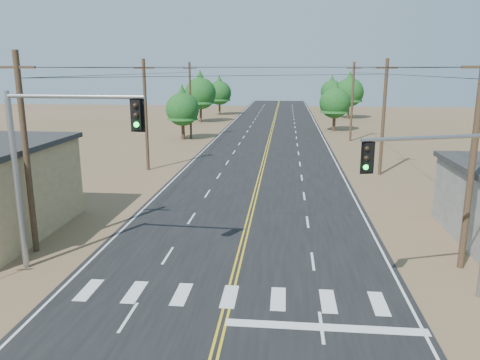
# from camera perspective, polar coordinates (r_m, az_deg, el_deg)

# --- Properties ---
(road) EXTENTS (15.00, 200.00, 0.02)m
(road) POSITION_cam_1_polar(r_m,az_deg,el_deg) (40.53, 2.44, 0.38)
(road) COLOR black
(road) RESTS_ON ground
(utility_pole_left_near) EXTENTS (1.80, 0.30, 10.00)m
(utility_pole_left_near) POSITION_cam_1_polar(r_m,az_deg,el_deg) (25.21, -24.63, 3.02)
(utility_pole_left_near) COLOR #4C3826
(utility_pole_left_near) RESTS_ON ground
(utility_pole_left_mid) EXTENTS (1.80, 0.30, 10.00)m
(utility_pole_left_mid) POSITION_cam_1_polar(r_m,az_deg,el_deg) (43.51, -11.41, 7.84)
(utility_pole_left_mid) COLOR #4C3826
(utility_pole_left_mid) RESTS_ON ground
(utility_pole_left_far) EXTENTS (1.80, 0.30, 10.00)m
(utility_pole_left_far) POSITION_cam_1_polar(r_m,az_deg,el_deg) (62.85, -6.08, 9.66)
(utility_pole_left_far) COLOR #4C3826
(utility_pole_left_far) RESTS_ON ground
(utility_pole_right_near) EXTENTS (1.80, 0.30, 10.00)m
(utility_pole_right_near) POSITION_cam_1_polar(r_m,az_deg,el_deg) (23.34, 26.49, 2.09)
(utility_pole_right_near) COLOR #4C3826
(utility_pole_right_near) RESTS_ON ground
(utility_pole_right_mid) EXTENTS (1.80, 0.30, 10.00)m
(utility_pole_right_mid) POSITION_cam_1_polar(r_m,az_deg,el_deg) (42.45, 17.09, 7.39)
(utility_pole_right_mid) COLOR #4C3826
(utility_pole_right_mid) RESTS_ON ground
(utility_pole_right_far) EXTENTS (1.80, 0.30, 10.00)m
(utility_pole_right_far) POSITION_cam_1_polar(r_m,az_deg,el_deg) (62.12, 13.52, 9.33)
(utility_pole_right_far) COLOR #4C3826
(utility_pole_right_far) RESTS_ON ground
(signal_mast_left) EXTENTS (6.32, 0.74, 8.22)m
(signal_mast_left) POSITION_cam_1_polar(r_m,az_deg,el_deg) (22.19, -22.09, 3.05)
(signal_mast_left) COLOR gray
(signal_mast_left) RESTS_ON ground
(signal_mast_right) EXTENTS (5.56, 2.18, 6.89)m
(signal_mast_right) POSITION_cam_1_polar(r_m,az_deg,el_deg) (19.51, 24.76, -1.07)
(signal_mast_right) COLOR gray
(signal_mast_right) RESTS_ON ground
(tree_left_near) EXTENTS (4.34, 4.34, 7.23)m
(tree_left_near) POSITION_cam_1_polar(r_m,az_deg,el_deg) (62.30, -7.04, 8.96)
(tree_left_near) COLOR #3F2D1E
(tree_left_near) RESTS_ON ground
(tree_left_mid) EXTENTS (5.42, 5.42, 9.04)m
(tree_left_mid) POSITION_cam_1_polar(r_m,az_deg,el_deg) (82.60, -4.86, 10.85)
(tree_left_mid) COLOR #3F2D1E
(tree_left_mid) RESTS_ON ground
(tree_left_far) EXTENTS (4.80, 4.80, 8.00)m
(tree_left_far) POSITION_cam_1_polar(r_m,az_deg,el_deg) (95.91, -2.53, 10.85)
(tree_left_far) COLOR #3F2D1E
(tree_left_far) RESTS_ON ground
(tree_right_near) EXTENTS (4.57, 4.57, 7.62)m
(tree_right_near) POSITION_cam_1_polar(r_m,az_deg,el_deg) (71.89, 11.51, 9.56)
(tree_right_near) COLOR #3F2D1E
(tree_right_near) RESTS_ON ground
(tree_right_mid) EXTENTS (5.32, 5.32, 8.86)m
(tree_right_mid) POSITION_cam_1_polar(r_m,az_deg,el_deg) (90.82, 13.20, 10.71)
(tree_right_mid) COLOR #3F2D1E
(tree_right_mid) RESTS_ON ground
(tree_right_far) EXTENTS (4.76, 4.76, 7.93)m
(tree_right_far) POSITION_cam_1_polar(r_m,az_deg,el_deg) (105.97, 11.12, 10.83)
(tree_right_far) COLOR #3F2D1E
(tree_right_far) RESTS_ON ground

